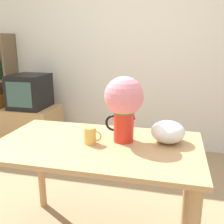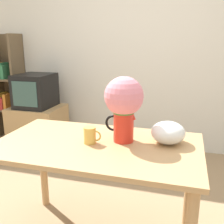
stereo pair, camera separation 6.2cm
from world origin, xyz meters
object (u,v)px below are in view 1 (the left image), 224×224
flower_vase (124,102)px  tv_set (30,91)px  coffee_mug (91,136)px  white_bowl (168,132)px

flower_vase → tv_set: 2.03m
coffee_mug → flower_vase: bearing=26.2°
tv_set → coffee_mug: bearing=-48.2°
flower_vase → coffee_mug: 0.30m
coffee_mug → tv_set: 1.95m
white_bowl → tv_set: 2.21m
white_bowl → tv_set: bearing=143.6°
flower_vase → tv_set: (-1.49, 1.35, -0.24)m
coffee_mug → white_bowl: size_ratio=0.53×
tv_set → white_bowl: bearing=-36.4°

